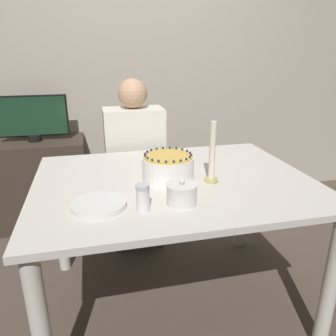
{
  "coord_description": "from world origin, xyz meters",
  "views": [
    {
      "loc": [
        -0.38,
        -1.46,
        1.35
      ],
      "look_at": [
        -0.03,
        0.01,
        0.81
      ],
      "focal_mm": 35.0,
      "sensor_mm": 36.0,
      "label": 1
    }
  ],
  "objects_px": {
    "cake": "(168,167)",
    "tv_monitor": "(32,118)",
    "sugar_shaker": "(143,197)",
    "person_man_blue_shirt": "(135,175)",
    "candle": "(212,158)",
    "sugar_bowl": "(182,194)"
  },
  "relations": [
    {
      "from": "cake",
      "to": "tv_monitor",
      "type": "distance_m",
      "value": 1.39
    },
    {
      "from": "cake",
      "to": "tv_monitor",
      "type": "bearing_deg",
      "value": 124.31
    },
    {
      "from": "sugar_shaker",
      "to": "person_man_blue_shirt",
      "type": "xyz_separation_m",
      "value": [
        0.1,
        1.02,
        -0.3
      ]
    },
    {
      "from": "candle",
      "to": "tv_monitor",
      "type": "bearing_deg",
      "value": 128.39
    },
    {
      "from": "cake",
      "to": "candle",
      "type": "xyz_separation_m",
      "value": [
        0.19,
        -0.09,
        0.06
      ]
    },
    {
      "from": "sugar_shaker",
      "to": "candle",
      "type": "relative_size",
      "value": 0.37
    },
    {
      "from": "candle",
      "to": "tv_monitor",
      "type": "height_order",
      "value": "candle"
    },
    {
      "from": "sugar_bowl",
      "to": "candle",
      "type": "height_order",
      "value": "candle"
    },
    {
      "from": "sugar_bowl",
      "to": "candle",
      "type": "xyz_separation_m",
      "value": [
        0.2,
        0.2,
        0.08
      ]
    },
    {
      "from": "sugar_bowl",
      "to": "tv_monitor",
      "type": "distance_m",
      "value": 1.62
    },
    {
      "from": "candle",
      "to": "tv_monitor",
      "type": "distance_m",
      "value": 1.57
    },
    {
      "from": "candle",
      "to": "person_man_blue_shirt",
      "type": "relative_size",
      "value": 0.25
    },
    {
      "from": "sugar_bowl",
      "to": "person_man_blue_shirt",
      "type": "bearing_deg",
      "value": 93.55
    },
    {
      "from": "sugar_shaker",
      "to": "tv_monitor",
      "type": "distance_m",
      "value": 1.57
    },
    {
      "from": "cake",
      "to": "person_man_blue_shirt",
      "type": "bearing_deg",
      "value": 95.72
    },
    {
      "from": "cake",
      "to": "tv_monitor",
      "type": "height_order",
      "value": "tv_monitor"
    },
    {
      "from": "person_man_blue_shirt",
      "to": "sugar_bowl",
      "type": "bearing_deg",
      "value": 93.55
    },
    {
      "from": "sugar_bowl",
      "to": "sugar_shaker",
      "type": "distance_m",
      "value": 0.17
    },
    {
      "from": "cake",
      "to": "candle",
      "type": "bearing_deg",
      "value": -23.82
    },
    {
      "from": "candle",
      "to": "person_man_blue_shirt",
      "type": "xyz_separation_m",
      "value": [
        -0.26,
        0.79,
        -0.36
      ]
    },
    {
      "from": "sugar_bowl",
      "to": "sugar_shaker",
      "type": "height_order",
      "value": "same"
    },
    {
      "from": "sugar_bowl",
      "to": "tv_monitor",
      "type": "bearing_deg",
      "value": 118.37
    }
  ]
}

